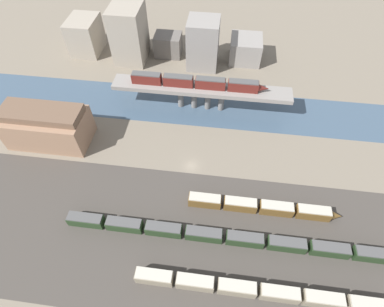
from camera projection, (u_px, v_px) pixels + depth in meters
ground_plane at (191, 166)px, 96.21m from camera, size 400.00×400.00×0.00m
railbed_yard at (180, 236)px, 81.27m from camera, size 280.00×42.00×0.01m
river_water at (201, 107)px, 113.59m from camera, size 320.00×20.19×0.01m
bridge at (201, 90)px, 107.33m from camera, size 64.03×7.60×9.57m
train_on_bridge at (198, 82)px, 104.75m from camera, size 48.34×2.89×3.92m
train_yard_near at (263, 291)px, 70.64m from camera, size 62.40×3.03×3.88m
train_yard_mid at (229, 237)px, 79.24m from camera, size 89.57×3.05×3.48m
train_yard_far at (263, 207)px, 84.82m from camera, size 43.10×3.11×3.69m
warehouse_building at (47, 126)px, 98.48m from camera, size 26.38×13.62×13.50m
city_block_far_left at (85, 35)px, 132.09m from camera, size 12.05×15.46×14.68m
city_block_left at (129, 34)px, 124.95m from camera, size 12.70×15.91×22.99m
city_block_center at (168, 45)px, 132.21m from camera, size 11.43×9.31×9.25m
city_block_right at (203, 44)px, 123.05m from camera, size 12.63×12.65×19.94m
city_block_far_right at (245, 49)px, 129.36m from camera, size 13.18×13.48×10.00m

